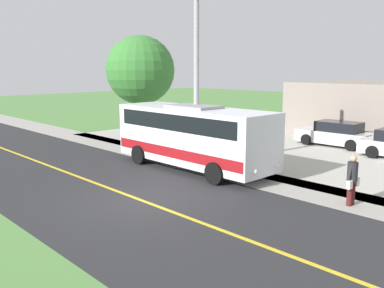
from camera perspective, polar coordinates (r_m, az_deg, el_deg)
The scene contains 10 objects.
ground_plane at distance 14.54m, azimuth -7.09°, elevation -7.73°, with size 120.00×120.00×0.00m, color #548442.
road_surface at distance 14.54m, azimuth -7.09°, elevation -7.71°, with size 8.00×100.00×0.01m, color #28282B.
sidewalk at distance 18.00m, azimuth 6.29°, elevation -4.14°, with size 2.40×100.00×0.01m, color #9E9991.
parking_lot_surface at distance 22.62m, azimuth 24.10°, elevation -1.99°, with size 14.00×36.00×0.01m, color #B2ADA3.
road_centre_line at distance 14.54m, azimuth -7.09°, elevation -7.69°, with size 0.16×100.00×0.00m, color gold.
shuttle_bus_front at distance 18.57m, azimuth 0.21°, elevation 1.39°, with size 2.73×8.08×2.89m.
pedestrian_with_bags at distance 14.68m, azimuth 21.25°, elevation -4.49°, with size 0.72×0.34×1.70m.
street_light_pole at distance 18.79m, azimuth 0.36°, elevation 11.36°, with size 1.97×0.24×8.81m.
parked_car_near at distance 25.70m, azimuth 19.28°, elevation 1.28°, with size 2.12×4.45×1.45m.
tree_curbside at distance 26.03m, azimuth -7.14°, elevation 10.06°, with size 4.22×4.22×6.51m.
Camera 1 is at (8.24, 11.11, 4.51)m, focal length 38.60 mm.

